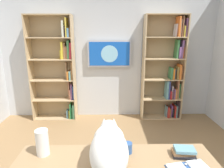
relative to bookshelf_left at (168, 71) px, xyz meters
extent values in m
cube|color=silver|center=(1.23, -0.17, 0.33)|extent=(4.52, 0.06, 2.70)
cube|color=tan|center=(-0.30, 0.02, 0.04)|extent=(0.02, 0.28, 2.13)
cube|color=tan|center=(0.51, 0.02, 0.04)|extent=(0.02, 0.28, 2.13)
cube|color=tan|center=(0.10, -0.11, 0.04)|extent=(0.83, 0.01, 2.13)
cube|color=tan|center=(0.10, 0.02, -1.01)|extent=(0.79, 0.27, 0.02)
cube|color=tan|center=(0.10, 0.02, -0.59)|extent=(0.79, 0.27, 0.02)
cube|color=tan|center=(0.10, 0.02, -0.17)|extent=(0.79, 0.27, 0.02)
cube|color=tan|center=(0.10, 0.02, 0.26)|extent=(0.79, 0.27, 0.02)
cube|color=tan|center=(0.10, 0.02, 0.68)|extent=(0.79, 0.27, 0.02)
cube|color=tan|center=(0.10, 0.02, 1.10)|extent=(0.79, 0.27, 0.02)
cube|color=#2A1E23|center=(-0.27, 0.03, -0.82)|extent=(0.03, 0.19, 0.37)
cube|color=#6CA0A4|center=(-0.23, 0.04, -0.88)|extent=(0.04, 0.16, 0.25)
cube|color=red|center=(-0.19, 0.03, -0.87)|extent=(0.02, 0.24, 0.26)
cube|color=black|center=(-0.16, 0.04, -0.91)|extent=(0.02, 0.13, 0.18)
cube|color=#794590|center=(-0.13, 0.02, -0.88)|extent=(0.04, 0.14, 0.25)
cube|color=#97683D|center=(-0.10, 0.04, -0.90)|extent=(0.02, 0.16, 0.20)
cube|color=red|center=(-0.06, 0.01, -0.90)|extent=(0.04, 0.23, 0.21)
cube|color=#6D939B|center=(-0.03, 0.01, -0.88)|extent=(0.02, 0.15, 0.24)
cube|color=#35864A|center=(-0.27, 0.01, -0.42)|extent=(0.03, 0.12, 0.31)
cube|color=#A46C4B|center=(-0.23, 0.02, -0.39)|extent=(0.04, 0.15, 0.38)
cube|color=orange|center=(-0.19, 0.03, -0.48)|extent=(0.03, 0.19, 0.20)
cube|color=slate|center=(-0.15, 0.03, -0.48)|extent=(0.03, 0.20, 0.21)
cube|color=silver|center=(-0.12, 0.01, -0.45)|extent=(0.04, 0.12, 0.26)
cube|color=red|center=(-0.07, 0.04, -0.49)|extent=(0.03, 0.24, 0.17)
cube|color=#364194|center=(-0.03, 0.03, -0.39)|extent=(0.02, 0.20, 0.38)
cube|color=#63A1AC|center=(0.00, 0.03, -0.39)|extent=(0.04, 0.20, 0.39)
cube|color=#9B623E|center=(-0.26, 0.01, -0.04)|extent=(0.03, 0.20, 0.24)
cube|color=orange|center=(-0.22, 0.04, -0.01)|extent=(0.03, 0.23, 0.30)
cube|color=olive|center=(-0.18, 0.04, -0.03)|extent=(0.04, 0.20, 0.25)
cube|color=#2A568D|center=(-0.14, 0.02, -0.06)|extent=(0.02, 0.14, 0.20)
cube|color=orange|center=(-0.10, 0.02, -0.05)|extent=(0.04, 0.23, 0.22)
cube|color=#3E7C4B|center=(-0.06, 0.03, -0.04)|extent=(0.04, 0.21, 0.23)
cube|color=orange|center=(-0.27, 0.02, 0.37)|extent=(0.02, 0.15, 0.22)
cube|color=#81568D|center=(-0.24, 0.03, 0.45)|extent=(0.05, 0.16, 0.36)
cube|color=#7E538D|center=(-0.19, 0.03, 0.38)|extent=(0.04, 0.20, 0.23)
cube|color=#376E3C|center=(-0.15, 0.02, 0.45)|extent=(0.05, 0.20, 0.37)
cube|color=#7B5082|center=(-0.27, 0.04, 0.86)|extent=(0.02, 0.20, 0.34)
cube|color=gold|center=(-0.24, 0.02, 0.79)|extent=(0.02, 0.24, 0.20)
cube|color=#8F6449|center=(-0.20, 0.04, 0.88)|extent=(0.02, 0.18, 0.39)
cube|color=beige|center=(-0.17, 0.04, 0.85)|extent=(0.03, 0.13, 0.33)
cube|color=orange|center=(-0.13, 0.03, 0.88)|extent=(0.03, 0.24, 0.38)
cube|color=silver|center=(-0.09, 0.02, 0.81)|extent=(0.05, 0.14, 0.24)
cube|color=tan|center=(1.92, 0.02, 0.04)|extent=(0.02, 0.28, 2.12)
cube|color=tan|center=(2.79, 0.02, 0.04)|extent=(0.02, 0.28, 2.12)
cube|color=tan|center=(2.36, -0.11, 0.04)|extent=(0.90, 0.01, 2.12)
cube|color=tan|center=(2.36, 0.02, -1.01)|extent=(0.85, 0.27, 0.02)
cube|color=tan|center=(2.36, 0.02, -0.59)|extent=(0.85, 0.27, 0.02)
cube|color=tan|center=(2.36, 0.02, -0.17)|extent=(0.85, 0.27, 0.02)
cube|color=tan|center=(2.36, 0.02, 0.25)|extent=(0.85, 0.27, 0.02)
cube|color=tan|center=(2.36, 0.02, 0.67)|extent=(0.85, 0.27, 0.02)
cube|color=tan|center=(2.36, 0.02, 1.09)|extent=(0.85, 0.27, 0.02)
cube|color=#407452|center=(1.96, 0.04, -0.85)|extent=(0.04, 0.23, 0.31)
cube|color=#2C7942|center=(2.00, 0.03, -0.88)|extent=(0.02, 0.19, 0.25)
cube|color=#2C8244|center=(2.03, 0.04, -0.84)|extent=(0.03, 0.21, 0.33)
cube|color=yellow|center=(2.06, 0.02, -0.92)|extent=(0.03, 0.14, 0.16)
cube|color=#598FAE|center=(2.10, 0.04, -0.92)|extent=(0.03, 0.13, 0.17)
cube|color=#264690|center=(1.95, 0.02, -0.44)|extent=(0.02, 0.19, 0.29)
cube|color=#754B7B|center=(1.99, 0.04, -0.42)|extent=(0.03, 0.16, 0.32)
cube|color=#A3664C|center=(2.02, 0.01, -0.48)|extent=(0.03, 0.21, 0.21)
cube|color=#9F6747|center=(2.04, 0.02, -0.39)|extent=(0.03, 0.15, 0.38)
cube|color=#946438|center=(1.96, 0.03, 0.02)|extent=(0.05, 0.19, 0.35)
cube|color=#65A39E|center=(2.00, 0.02, -0.07)|extent=(0.03, 0.24, 0.18)
cube|color=orange|center=(2.04, 0.01, -0.08)|extent=(0.04, 0.23, 0.17)
cube|color=#916F4C|center=(2.08, 0.01, 0.01)|extent=(0.03, 0.12, 0.35)
cube|color=#B32835|center=(1.96, 0.04, 0.42)|extent=(0.06, 0.19, 0.32)
cube|color=#418249|center=(2.01, 0.04, 0.44)|extent=(0.04, 0.15, 0.36)
cube|color=#A56544|center=(2.05, 0.03, 0.38)|extent=(0.03, 0.13, 0.25)
cube|color=#9E6949|center=(2.09, 0.01, 0.42)|extent=(0.04, 0.16, 0.32)
cube|color=yellow|center=(2.13, 0.03, 0.43)|extent=(0.04, 0.20, 0.33)
cube|color=gold|center=(2.16, 0.01, 0.34)|extent=(0.03, 0.17, 0.17)
cube|color=#9E6437|center=(1.95, 0.04, 0.77)|extent=(0.02, 0.16, 0.18)
cube|color=#598DB1|center=(1.99, 0.04, 0.76)|extent=(0.04, 0.21, 0.17)
cube|color=gold|center=(2.02, 0.03, 0.86)|extent=(0.02, 0.22, 0.36)
cube|color=#261C27|center=(2.05, 0.02, 0.78)|extent=(0.03, 0.19, 0.20)
cube|color=beige|center=(2.08, 0.04, 0.83)|extent=(0.03, 0.21, 0.30)
cube|color=#B7B7BC|center=(1.20, -0.09, 0.35)|extent=(0.89, 0.06, 0.55)
cube|color=blue|center=(1.20, -0.05, 0.35)|extent=(0.82, 0.01, 0.48)
cylinder|color=#8CCCEA|center=(1.20, -0.05, 0.35)|extent=(0.34, 0.00, 0.34)
ellipsoid|color=white|center=(1.22, 2.60, -0.13)|extent=(0.30, 0.52, 0.31)
ellipsoid|color=white|center=(1.22, 2.49, -0.09)|extent=(0.25, 0.28, 0.23)
sphere|color=white|center=(1.22, 2.42, -0.03)|extent=(0.15, 0.15, 0.15)
cone|color=white|center=(1.18, 2.42, 0.03)|extent=(0.07, 0.07, 0.08)
cone|color=white|center=(1.26, 2.42, 0.03)|extent=(0.07, 0.07, 0.08)
cone|color=beige|center=(1.18, 2.43, 0.02)|extent=(0.04, 0.04, 0.06)
cone|color=beige|center=(1.26, 2.43, 0.02)|extent=(0.04, 0.04, 0.06)
cylinder|color=silver|center=(0.61, 2.58, -0.27)|extent=(0.02, 0.02, 0.01)
cylinder|color=white|center=(1.80, 2.40, -0.17)|extent=(0.11, 0.11, 0.23)
cylinder|color=#335999|center=(1.06, 2.39, -0.24)|extent=(0.08, 0.08, 0.10)
cube|color=black|center=(0.57, 2.44, -0.27)|extent=(0.21, 0.17, 0.02)
cube|color=#996B42|center=(0.58, 2.44, -0.25)|extent=(0.18, 0.11, 0.03)
cube|color=#6699A8|center=(0.57, 2.44, -0.22)|extent=(0.18, 0.13, 0.02)
camera|label=1|loc=(1.22, 3.89, 0.74)|focal=30.86mm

